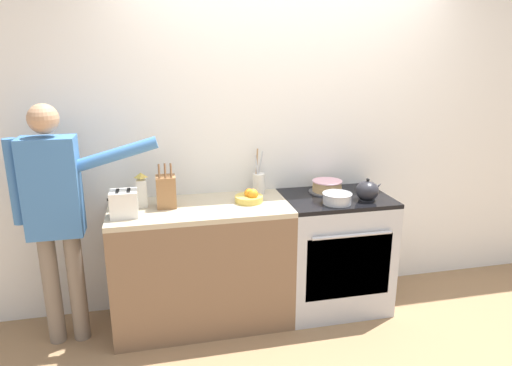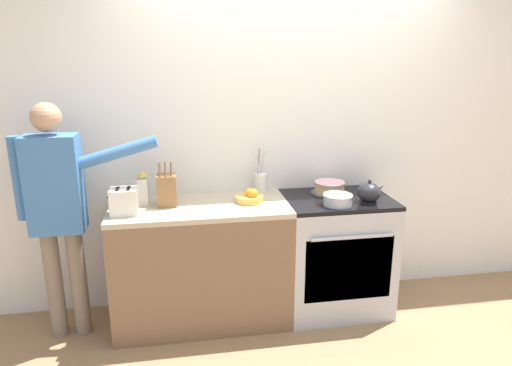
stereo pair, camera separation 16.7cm
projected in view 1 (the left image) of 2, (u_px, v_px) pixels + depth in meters
ground_plane at (305, 329)px, 3.30m from camera, size 16.00×16.00×0.00m
wall_back at (285, 137)px, 3.51m from camera, size 8.00×0.04×2.60m
counter_cabinet at (202, 264)px, 3.30m from camera, size 1.25×0.59×0.90m
stove_range at (334, 252)px, 3.52m from camera, size 0.78×0.62×0.90m
layer_cake at (327, 187)px, 3.49m from camera, size 0.28×0.28×0.09m
tea_kettle at (367, 191)px, 3.29m from camera, size 0.20×0.17×0.17m
mixing_bowl at (337, 198)px, 3.22m from camera, size 0.21×0.21×0.08m
knife_block at (166, 191)px, 3.13m from camera, size 0.13×0.13×0.32m
utensil_crock at (259, 182)px, 3.45m from camera, size 0.09×0.09×0.34m
fruit_bowl at (249, 197)px, 3.26m from camera, size 0.20×0.20×0.10m
toaster at (124, 204)px, 2.95m from camera, size 0.19×0.15×0.18m
milk_carton at (142, 191)px, 3.14m from camera, size 0.07×0.07×0.24m
person_baker at (56, 206)px, 2.92m from camera, size 0.93×0.20×1.63m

